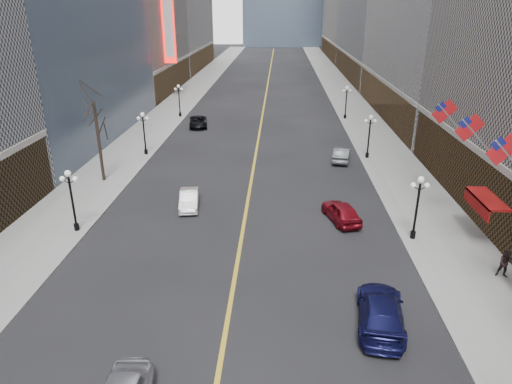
# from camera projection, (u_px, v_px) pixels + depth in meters

# --- Properties ---
(sidewalk_east) EXTENTS (6.00, 230.00, 0.15)m
(sidewalk_east) POSITION_uv_depth(u_px,v_px,m) (356.00, 113.00, 68.28)
(sidewalk_east) COLOR gray
(sidewalk_east) RESTS_ON ground
(sidewalk_west) EXTENTS (6.00, 230.00, 0.15)m
(sidewalk_west) POSITION_uv_depth(u_px,v_px,m) (171.00, 111.00, 69.61)
(sidewalk_west) COLOR gray
(sidewalk_west) RESTS_ON ground
(lane_line) EXTENTS (0.25, 200.00, 0.02)m
(lane_line) POSITION_uv_depth(u_px,v_px,m) (265.00, 100.00, 78.21)
(lane_line) COLOR gold
(lane_line) RESTS_ON ground
(streetlamp_east_1) EXTENTS (1.26, 0.44, 4.52)m
(streetlamp_east_1) POSITION_uv_depth(u_px,v_px,m) (418.00, 201.00, 30.36)
(streetlamp_east_1) COLOR black
(streetlamp_east_1) RESTS_ON sidewalk_east
(streetlamp_east_2) EXTENTS (1.26, 0.44, 4.52)m
(streetlamp_east_2) POSITION_uv_depth(u_px,v_px,m) (369.00, 132.00, 46.99)
(streetlamp_east_2) COLOR black
(streetlamp_east_2) RESTS_ON sidewalk_east
(streetlamp_east_3) EXTENTS (1.26, 0.44, 4.52)m
(streetlamp_east_3) POSITION_uv_depth(u_px,v_px,m) (346.00, 99.00, 63.62)
(streetlamp_east_3) COLOR black
(streetlamp_east_3) RESTS_ON sidewalk_east
(streetlamp_west_1) EXTENTS (1.26, 0.44, 4.52)m
(streetlamp_west_1) POSITION_uv_depth(u_px,v_px,m) (71.00, 194.00, 31.47)
(streetlamp_west_1) COLOR black
(streetlamp_west_1) RESTS_ON sidewalk_west
(streetlamp_west_2) EXTENTS (1.26, 0.44, 4.52)m
(streetlamp_west_2) POSITION_uv_depth(u_px,v_px,m) (144.00, 129.00, 48.10)
(streetlamp_west_2) COLOR black
(streetlamp_west_2) RESTS_ON sidewalk_west
(streetlamp_west_3) EXTENTS (1.26, 0.44, 4.52)m
(streetlamp_west_3) POSITION_uv_depth(u_px,v_px,m) (179.00, 97.00, 64.73)
(streetlamp_west_3) COLOR black
(streetlamp_west_3) RESTS_ON sidewalk_west
(flag_3) EXTENTS (2.87, 0.12, 2.87)m
(flag_3) POSITION_uv_depth(u_px,v_px,m) (506.00, 153.00, 25.76)
(flag_3) COLOR #B2B2B7
(flag_3) RESTS_ON ground
(flag_4) EXTENTS (2.87, 0.12, 2.87)m
(flag_4) POSITION_uv_depth(u_px,v_px,m) (472.00, 130.00, 30.37)
(flag_4) COLOR #B2B2B7
(flag_4) RESTS_ON ground
(flag_5) EXTENTS (2.87, 0.12, 2.87)m
(flag_5) POSITION_uv_depth(u_px,v_px,m) (447.00, 114.00, 34.99)
(flag_5) COLOR #B2B2B7
(flag_5) RESTS_ON ground
(awning_c) EXTENTS (1.40, 4.00, 0.93)m
(awning_c) POSITION_uv_depth(u_px,v_px,m) (484.00, 200.00, 30.09)
(awning_c) COLOR maroon
(awning_c) RESTS_ON ground
(theatre_marquee) EXTENTS (2.00, 0.55, 12.00)m
(theatre_marquee) POSITION_uv_depth(u_px,v_px,m) (169.00, 25.00, 74.41)
(theatre_marquee) COLOR red
(theatre_marquee) RESTS_ON ground
(tree_west_far) EXTENTS (3.60, 3.60, 7.92)m
(tree_west_far) POSITION_uv_depth(u_px,v_px,m) (95.00, 114.00, 39.52)
(tree_west_far) COLOR #2D231C
(tree_west_far) RESTS_ON sidewalk_west
(car_nb_mid) EXTENTS (1.99, 4.24, 1.35)m
(car_nb_mid) POSITION_uv_depth(u_px,v_px,m) (189.00, 199.00, 36.33)
(car_nb_mid) COLOR silver
(car_nb_mid) RESTS_ON ground
(car_nb_far) EXTENTS (3.04, 5.21, 1.36)m
(car_nb_far) POSITION_uv_depth(u_px,v_px,m) (198.00, 122.00, 60.42)
(car_nb_far) COLOR black
(car_nb_far) RESTS_ON ground
(car_sb_near) EXTENTS (3.00, 5.76, 1.59)m
(car_sb_near) POSITION_uv_depth(u_px,v_px,m) (381.00, 311.00, 22.85)
(car_sb_near) COLOR #121345
(car_sb_near) RESTS_ON ground
(car_sb_mid) EXTENTS (2.95, 4.74, 1.51)m
(car_sb_mid) POSITION_uv_depth(u_px,v_px,m) (341.00, 211.00, 33.99)
(car_sb_mid) COLOR maroon
(car_sb_mid) RESTS_ON ground
(car_sb_far) EXTENTS (2.41, 4.72, 1.48)m
(car_sb_far) POSITION_uv_depth(u_px,v_px,m) (342.00, 154.00, 47.17)
(car_sb_far) COLOR #4D5254
(car_sb_far) RESTS_ON ground
(ped_east_walk) EXTENTS (0.96, 0.68, 1.79)m
(ped_east_walk) POSITION_uv_depth(u_px,v_px,m) (506.00, 264.00, 26.58)
(ped_east_walk) COLOR black
(ped_east_walk) RESTS_ON sidewalk_east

